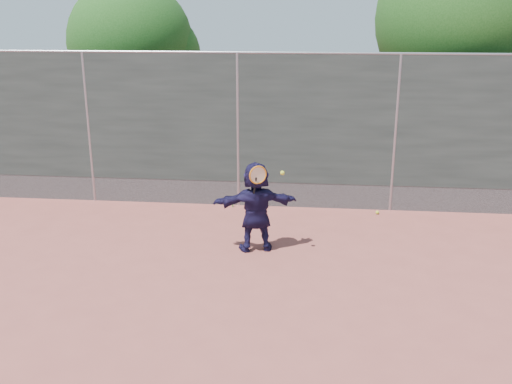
# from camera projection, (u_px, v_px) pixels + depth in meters

# --- Properties ---
(ground) EXTENTS (80.00, 80.00, 0.00)m
(ground) POSITION_uv_depth(u_px,v_px,m) (207.00, 283.00, 8.19)
(ground) COLOR #9E4C42
(ground) RESTS_ON ground
(player) EXTENTS (1.43, 0.74, 1.48)m
(player) POSITION_uv_depth(u_px,v_px,m) (256.00, 207.00, 9.13)
(player) COLOR #181437
(player) RESTS_ON ground
(ball_ground) EXTENTS (0.07, 0.07, 0.07)m
(ball_ground) POSITION_uv_depth(u_px,v_px,m) (377.00, 212.00, 10.97)
(ball_ground) COLOR #C8D52F
(ball_ground) RESTS_ON ground
(fence) EXTENTS (20.00, 0.06, 3.03)m
(fence) POSITION_uv_depth(u_px,v_px,m) (238.00, 128.00, 11.04)
(fence) COLOR #38423D
(fence) RESTS_ON ground
(swing_action) EXTENTS (0.54, 0.17, 0.51)m
(swing_action) POSITION_uv_depth(u_px,v_px,m) (260.00, 176.00, 8.76)
(swing_action) COLOR orange
(swing_action) RESTS_ON ground
(tree_right) EXTENTS (3.78, 3.60, 5.39)m
(tree_right) POSITION_uv_depth(u_px,v_px,m) (469.00, 23.00, 12.14)
(tree_right) COLOR #382314
(tree_right) RESTS_ON ground
(tree_left) EXTENTS (3.15, 3.00, 4.53)m
(tree_left) POSITION_uv_depth(u_px,v_px,m) (138.00, 46.00, 13.80)
(tree_left) COLOR #382314
(tree_left) RESTS_ON ground
(weed_clump) EXTENTS (0.68, 0.07, 0.30)m
(weed_clump) POSITION_uv_depth(u_px,v_px,m) (252.00, 201.00, 11.33)
(weed_clump) COLOR #387226
(weed_clump) RESTS_ON ground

